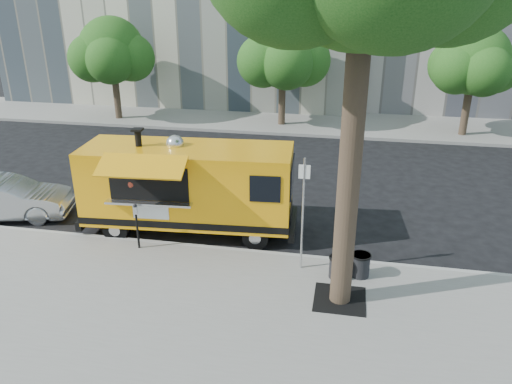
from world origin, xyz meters
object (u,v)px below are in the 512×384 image
Objects in this scene: sedan at (6,198)px; trash_bin_right at (360,264)px; parking_meter at (137,221)px; trash_bin_left at (338,266)px; far_tree_a at (112,50)px; sign_post at (303,208)px; food_truck at (187,186)px; far_tree_b at (283,52)px; far_tree_c at (474,60)px.

sedan is 6.66× the size of trash_bin_right.
trash_bin_left is (5.50, -0.48, -0.52)m from parking_meter.
far_tree_a is 1.79× the size of sign_post.
food_truck is 10.76× the size of trash_bin_right.
trash_bin_right is (6.05, -0.31, -0.51)m from parking_meter.
food_truck is 5.49m from trash_bin_right.
far_tree_b is 0.84× the size of food_truck.
sedan is (1.96, -12.30, -3.11)m from far_tree_a.
parking_meter is (7.00, -13.65, -2.79)m from far_tree_a.
sign_post is at bearing -50.17° from far_tree_a.
far_tree_a is 18.00m from far_tree_c.
food_truck is 11.38× the size of trash_bin_left.
parking_meter is 2.21× the size of trash_bin_right.
food_truck is at bearing 156.16° from trash_bin_left.
far_tree_a reaches higher than food_truck.
far_tree_c is 0.80× the size of food_truck.
trash_bin_right is at bearing -112.06° from sedan.
sedan reaches higher than trash_bin_left.
sedan is 10.71m from trash_bin_left.
far_tree_a is 4.01× the size of parking_meter.
trash_bin_right is (5.08, -1.83, -1.00)m from food_truck.
far_tree_b is at bearing 178.09° from far_tree_c.
far_tree_c is at bearing 0.32° from far_tree_a.
far_tree_b is at bearing -42.56° from sedan.
far_tree_a reaches higher than parking_meter.
sign_post is 5.24× the size of trash_bin_left.
sign_post is 9.79m from sedan.
trash_bin_right is at bearing -2.93° from parking_meter.
parking_meter reaches higher than sedan.
food_truck is at bearing -101.94° from sedan.
sign_post reaches higher than trash_bin_right.
trash_bin_left is at bearing -113.41° from sedan.
sign_post is at bearing -79.85° from far_tree_b.
far_tree_b is 9.61× the size of trash_bin_left.
food_truck is (-3.58, 1.72, -0.37)m from sign_post.
far_tree_b is 9.09× the size of trash_bin_right.
far_tree_a is 19.40m from trash_bin_right.
food_truck reaches higher than sedan.
sedan is at bearing 165.01° from parking_meter.
trash_bin_left is (0.95, -0.28, -1.39)m from sign_post.
far_tree_c is at bearing 68.89° from trash_bin_left.
far_tree_b is at bearing 81.90° from parking_meter.
trash_bin_left is at bearing -76.44° from far_tree_b.
sedan is 7.05× the size of trash_bin_left.
sedan is at bearing -80.96° from far_tree_a.
parking_meter is at bearing -126.73° from food_truck.
sign_post is 2.04m from trash_bin_right.
parking_meter is 0.21× the size of food_truck.
far_tree_c reaches higher than food_truck.
food_truck is 5.06m from trash_bin_left.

